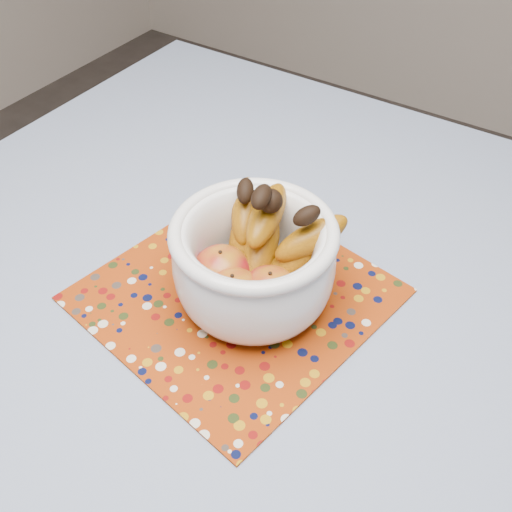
% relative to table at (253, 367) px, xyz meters
% --- Properties ---
extents(table, '(1.20, 1.20, 0.75)m').
position_rel_table_xyz_m(table, '(0.00, 0.00, 0.00)').
color(table, brown).
rests_on(table, ground).
extents(tablecloth, '(1.32, 1.32, 0.01)m').
position_rel_table_xyz_m(tablecloth, '(0.00, 0.00, 0.08)').
color(tablecloth, slate).
rests_on(tablecloth, table).
extents(placemat, '(0.43, 0.43, 0.00)m').
position_rel_table_xyz_m(placemat, '(-0.06, 0.04, 0.09)').
color(placemat, '#8C2E07').
rests_on(placemat, tablecloth).
extents(fruit_bowl, '(0.25, 0.23, 0.18)m').
position_rel_table_xyz_m(fruit_bowl, '(-0.03, 0.05, 0.17)').
color(fruit_bowl, white).
rests_on(fruit_bowl, placemat).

